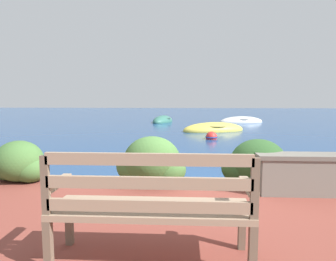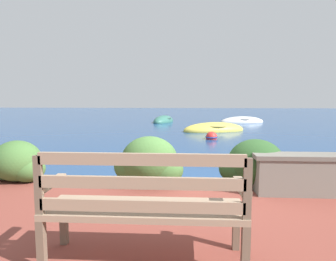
{
  "view_description": "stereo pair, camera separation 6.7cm",
  "coord_description": "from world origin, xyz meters",
  "px_view_note": "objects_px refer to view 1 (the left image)",
  "views": [
    {
      "loc": [
        -0.18,
        -4.83,
        1.55
      ],
      "look_at": [
        -0.79,
        6.2,
        0.33
      ],
      "focal_mm": 32.0,
      "sensor_mm": 36.0,
      "label": 1
    },
    {
      "loc": [
        -0.11,
        -4.83,
        1.55
      ],
      "look_at": [
        -0.79,
        6.2,
        0.33
      ],
      "focal_mm": 32.0,
      "sensor_mm": 36.0,
      "label": 2
    }
  ],
  "objects_px": {
    "rowboat_mid": "(241,122)",
    "mooring_buoy": "(211,137)",
    "park_bench": "(151,204)",
    "rowboat_nearest": "(214,130)",
    "rowboat_far": "(163,121)"
  },
  "relations": [
    {
      "from": "rowboat_mid",
      "to": "mooring_buoy",
      "type": "distance_m",
      "value": 7.75
    },
    {
      "from": "park_bench",
      "to": "mooring_buoy",
      "type": "height_order",
      "value": "park_bench"
    },
    {
      "from": "park_bench",
      "to": "rowboat_nearest",
      "type": "xyz_separation_m",
      "value": [
        1.6,
        11.57,
        -0.64
      ]
    },
    {
      "from": "rowboat_nearest",
      "to": "mooring_buoy",
      "type": "height_order",
      "value": "rowboat_nearest"
    },
    {
      "from": "rowboat_far",
      "to": "park_bench",
      "type": "bearing_deg",
      "value": 20.28
    },
    {
      "from": "park_bench",
      "to": "mooring_buoy",
      "type": "xyz_separation_m",
      "value": [
        1.27,
        8.91,
        -0.63
      ]
    },
    {
      "from": "rowboat_mid",
      "to": "mooring_buoy",
      "type": "xyz_separation_m",
      "value": [
        -2.47,
        -7.35,
        0.01
      ]
    },
    {
      "from": "park_bench",
      "to": "rowboat_far",
      "type": "height_order",
      "value": "park_bench"
    },
    {
      "from": "mooring_buoy",
      "to": "rowboat_mid",
      "type": "bearing_deg",
      "value": 71.43
    },
    {
      "from": "rowboat_nearest",
      "to": "rowboat_mid",
      "type": "bearing_deg",
      "value": -133.85
    },
    {
      "from": "mooring_buoy",
      "to": "rowboat_far",
      "type": "bearing_deg",
      "value": 107.55
    },
    {
      "from": "rowboat_mid",
      "to": "mooring_buoy",
      "type": "bearing_deg",
      "value": 56.26
    },
    {
      "from": "rowboat_nearest",
      "to": "mooring_buoy",
      "type": "bearing_deg",
      "value": 63.6
    },
    {
      "from": "rowboat_mid",
      "to": "rowboat_far",
      "type": "distance_m",
      "value": 4.86
    },
    {
      "from": "park_bench",
      "to": "rowboat_far",
      "type": "xyz_separation_m",
      "value": [
        -1.11,
        16.44,
        -0.64
      ]
    }
  ]
}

